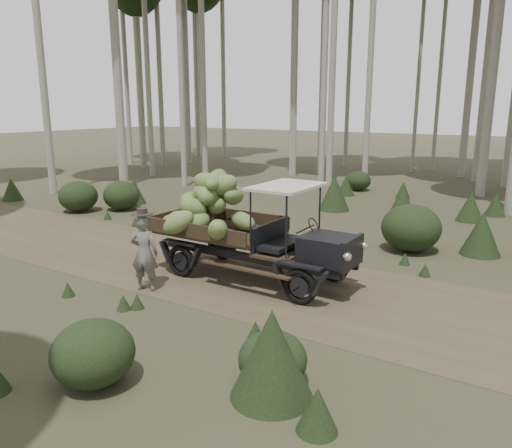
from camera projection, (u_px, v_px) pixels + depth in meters
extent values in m
plane|color=#473D2B|center=(205.00, 268.00, 11.68)|extent=(120.00, 120.00, 0.00)
cube|color=brown|center=(205.00, 268.00, 11.68)|extent=(70.00, 4.00, 0.01)
cube|color=black|center=(327.00, 249.00, 9.87)|extent=(0.96, 0.92, 0.53)
cube|color=black|center=(352.00, 253.00, 9.59)|extent=(0.10, 0.96, 0.59)
cube|color=black|center=(269.00, 235.00, 10.56)|extent=(0.09, 1.34, 0.53)
cube|color=#38281C|center=(219.00, 231.00, 11.29)|extent=(2.69, 1.74, 0.08)
cube|color=#38281C|center=(240.00, 216.00, 11.95)|extent=(2.68, 0.08, 0.31)
cube|color=#38281C|center=(194.00, 231.00, 10.54)|extent=(2.68, 0.08, 0.31)
cube|color=#38281C|center=(174.00, 216.00, 11.96)|extent=(0.07, 1.73, 0.31)
cube|color=beige|center=(287.00, 186.00, 10.09)|extent=(1.11, 1.64, 0.06)
cube|color=black|center=(265.00, 249.00, 11.14)|extent=(4.41, 0.13, 0.17)
cube|color=black|center=(247.00, 257.00, 10.54)|extent=(4.41, 0.13, 0.17)
torus|color=black|center=(333.00, 265.00, 10.74)|extent=(0.73, 0.14, 0.73)
torus|color=black|center=(300.00, 287.00, 9.48)|extent=(0.73, 0.14, 0.73)
torus|color=black|center=(222.00, 245.00, 12.31)|extent=(0.73, 0.14, 0.73)
torus|color=black|center=(181.00, 261.00, 11.05)|extent=(0.73, 0.14, 0.73)
sphere|color=beige|center=(364.00, 246.00, 9.89)|extent=(0.17, 0.17, 0.17)
sphere|color=beige|center=(347.00, 257.00, 9.19)|extent=(0.17, 0.17, 0.17)
ellipsoid|color=olive|center=(243.00, 221.00, 11.06)|extent=(0.82, 0.52, 0.52)
ellipsoid|color=olive|center=(198.00, 199.00, 11.75)|extent=(0.45, 0.78, 0.57)
ellipsoid|color=olive|center=(233.00, 195.00, 11.04)|extent=(0.53, 0.72, 0.49)
ellipsoid|color=olive|center=(217.00, 181.00, 11.09)|extent=(0.68, 0.96, 0.66)
ellipsoid|color=olive|center=(171.00, 223.00, 11.16)|extent=(0.77, 0.67, 0.53)
ellipsoid|color=olive|center=(208.00, 202.00, 11.54)|extent=(0.70, 0.95, 0.54)
ellipsoid|color=olive|center=(207.00, 194.00, 11.08)|extent=(0.78, 0.74, 0.54)
ellipsoid|color=olive|center=(212.00, 183.00, 11.03)|extent=(0.76, 0.47, 0.59)
ellipsoid|color=olive|center=(206.00, 213.00, 11.85)|extent=(0.77, 0.51, 0.57)
ellipsoid|color=olive|center=(195.00, 201.00, 11.73)|extent=(0.88, 0.82, 0.54)
ellipsoid|color=olive|center=(204.00, 193.00, 11.44)|extent=(0.50, 0.74, 0.60)
ellipsoid|color=olive|center=(225.00, 185.00, 11.12)|extent=(0.56, 0.76, 0.55)
ellipsoid|color=olive|center=(178.00, 220.00, 11.32)|extent=(0.49, 0.63, 0.45)
ellipsoid|color=olive|center=(189.00, 204.00, 11.38)|extent=(0.79, 0.94, 0.59)
ellipsoid|color=olive|center=(208.00, 195.00, 11.01)|extent=(0.74, 0.84, 0.52)
ellipsoid|color=olive|center=(224.00, 185.00, 10.95)|extent=(0.81, 0.56, 0.64)
ellipsoid|color=olive|center=(195.00, 224.00, 10.88)|extent=(0.76, 0.94, 0.67)
ellipsoid|color=olive|center=(193.00, 207.00, 10.90)|extent=(0.78, 0.81, 0.60)
ellipsoid|color=olive|center=(233.00, 195.00, 11.21)|extent=(0.53, 0.66, 0.46)
ellipsoid|color=olive|center=(208.00, 182.00, 11.08)|extent=(0.80, 0.57, 0.55)
ellipsoid|color=olive|center=(192.00, 217.00, 11.81)|extent=(0.48, 0.80, 0.61)
ellipsoid|color=olive|center=(216.00, 205.00, 11.15)|extent=(0.83, 0.68, 0.62)
ellipsoid|color=olive|center=(210.00, 192.00, 11.61)|extent=(0.51, 0.81, 0.58)
ellipsoid|color=olive|center=(218.00, 183.00, 11.08)|extent=(0.82, 0.94, 0.58)
ellipsoid|color=olive|center=(196.00, 211.00, 11.99)|extent=(0.82, 0.98, 0.72)
ellipsoid|color=olive|center=(207.00, 201.00, 11.49)|extent=(0.59, 0.81, 0.55)
ellipsoid|color=olive|center=(223.00, 194.00, 11.31)|extent=(0.92, 0.94, 0.65)
ellipsoid|color=olive|center=(214.00, 182.00, 10.95)|extent=(0.64, 0.82, 0.45)
ellipsoid|color=olive|center=(179.00, 222.00, 10.67)|extent=(0.91, 0.86, 0.72)
ellipsoid|color=olive|center=(218.00, 230.00, 10.12)|extent=(0.77, 0.87, 0.67)
imported|color=#626059|center=(144.00, 253.00, 10.14)|extent=(0.68, 0.56, 1.59)
cylinder|color=#322823|center=(142.00, 214.00, 9.95)|extent=(0.55, 0.55, 0.02)
cylinder|color=#322823|center=(142.00, 211.00, 9.94)|extent=(0.27, 0.27, 0.13)
cylinder|color=#B2AD9E|center=(201.00, 14.00, 23.98)|extent=(0.31, 0.31, 15.99)
cylinder|color=#B2AD9E|center=(113.00, 9.00, 21.87)|extent=(0.41, 0.41, 15.69)
cylinder|color=#B2AD9E|center=(351.00, 28.00, 29.05)|extent=(0.25, 0.25, 16.22)
cylinder|color=#B2AD9E|center=(444.00, 20.00, 27.51)|extent=(0.22, 0.22, 16.62)
cylinder|color=#B2AD9E|center=(138.00, 43.00, 29.18)|extent=(0.41, 0.41, 14.59)
cylinder|color=#B2AD9E|center=(184.00, 3.00, 30.76)|extent=(0.38, 0.38, 19.73)
cylinder|color=#B2AD9E|center=(157.00, 4.00, 29.27)|extent=(0.30, 0.30, 19.02)
cylinder|color=#B2AD9E|center=(199.00, 38.00, 35.30)|extent=(0.37, 0.37, 16.76)
cylinder|color=#B2AD9E|center=(123.00, 19.00, 30.66)|extent=(0.29, 0.29, 17.82)
cylinder|color=#B2AD9E|center=(195.00, 27.00, 35.42)|extent=(0.37, 0.37, 18.29)
cylinder|color=#B2AD9E|center=(423.00, 20.00, 26.75)|extent=(0.21, 0.21, 16.34)
cylinder|color=#B2AD9E|center=(323.00, 20.00, 26.20)|extent=(0.22, 0.22, 16.15)
cylinder|color=#B2AD9E|center=(222.00, 17.00, 33.88)|extent=(0.32, 0.32, 19.16)
ellipsoid|color=#233319|center=(359.00, 181.00, 22.26)|extent=(1.08, 1.08, 0.87)
cone|color=#233319|center=(403.00, 190.00, 20.43)|extent=(0.62, 0.62, 0.69)
cone|color=#233319|center=(346.00, 185.00, 21.06)|extent=(0.77, 0.77, 0.85)
ellipsoid|color=#233319|center=(78.00, 196.00, 17.82)|extent=(1.37, 1.37, 1.09)
cone|color=#233319|center=(228.00, 186.00, 21.92)|extent=(0.52, 0.52, 0.58)
ellipsoid|color=#233319|center=(93.00, 353.00, 6.74)|extent=(1.13, 1.13, 0.90)
cone|color=#233319|center=(272.00, 354.00, 6.41)|extent=(1.10, 1.10, 1.22)
cone|color=#233319|center=(495.00, 205.00, 17.16)|extent=(0.69, 0.69, 0.77)
cone|color=#233319|center=(317.00, 410.00, 5.79)|extent=(0.50, 0.50, 0.56)
cone|color=#233319|center=(482.00, 234.00, 12.64)|extent=(1.01, 1.01, 1.12)
cone|color=#233319|center=(470.00, 206.00, 16.35)|extent=(0.89, 0.89, 0.99)
ellipsoid|color=#233319|center=(411.00, 228.00, 12.94)|extent=(1.53, 1.53, 1.23)
cone|color=#233319|center=(134.00, 191.00, 19.27)|extent=(0.87, 0.87, 0.96)
cone|color=#233319|center=(334.00, 193.00, 18.07)|extent=(1.14, 1.14, 1.26)
ellipsoid|color=#233319|center=(273.00, 359.00, 6.73)|extent=(0.94, 0.94, 0.76)
cone|color=#233319|center=(403.00, 198.00, 18.03)|extent=(0.81, 0.81, 0.91)
ellipsoid|color=#233319|center=(122.00, 195.00, 18.10)|extent=(1.31, 1.31, 1.05)
cone|color=#233319|center=(12.00, 189.00, 19.96)|extent=(0.82, 0.82, 0.91)
cone|color=#233319|center=(162.00, 220.00, 15.95)|extent=(0.27, 0.27, 0.30)
cone|color=#233319|center=(108.00, 215.00, 16.69)|extent=(0.27, 0.27, 0.30)
cone|color=#233319|center=(199.00, 225.00, 15.26)|extent=(0.27, 0.27, 0.30)
cone|color=#233319|center=(405.00, 259.00, 11.93)|extent=(0.27, 0.27, 0.30)
cone|color=#233319|center=(215.00, 234.00, 14.22)|extent=(0.27, 0.27, 0.30)
cone|color=#233319|center=(294.00, 241.00, 13.53)|extent=(0.27, 0.27, 0.30)
cone|color=#233319|center=(278.00, 332.00, 8.07)|extent=(0.27, 0.27, 0.30)
cone|color=#233319|center=(425.00, 270.00, 11.13)|extent=(0.27, 0.27, 0.30)
cone|color=#233319|center=(137.00, 301.00, 9.34)|extent=(0.27, 0.27, 0.30)
cone|color=#233319|center=(255.00, 330.00, 8.16)|extent=(0.27, 0.27, 0.30)
cone|color=#233319|center=(135.00, 222.00, 15.69)|extent=(0.27, 0.27, 0.30)
cone|color=#233319|center=(123.00, 302.00, 9.29)|extent=(0.27, 0.27, 0.30)
cone|color=#233319|center=(68.00, 289.00, 9.95)|extent=(0.27, 0.27, 0.30)
cone|color=#233319|center=(241.00, 236.00, 13.95)|extent=(0.27, 0.27, 0.30)
cone|color=#233319|center=(151.00, 224.00, 15.35)|extent=(0.27, 0.27, 0.30)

